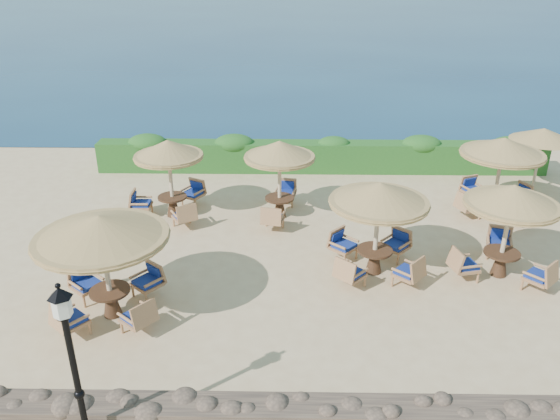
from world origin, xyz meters
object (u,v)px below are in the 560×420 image
object	(u,v)px
cafe_set_1	(378,213)
cafe_set_3	(170,167)
lamp_post	(76,378)
extra_parasol	(543,135)
cafe_set_0	(103,246)
cafe_set_5	(501,163)
cafe_set_2	(509,215)
cafe_set_4	(280,163)

from	to	relation	value
cafe_set_1	cafe_set_3	distance (m)	7.16
cafe_set_1	cafe_set_3	world-z (taller)	same
lamp_post	cafe_set_1	size ratio (longest dim) A/B	1.25
extra_parasol	cafe_set_0	size ratio (longest dim) A/B	0.77
extra_parasol	cafe_set_1	size ratio (longest dim) A/B	0.91
cafe_set_3	cafe_set_5	size ratio (longest dim) A/B	0.97
extra_parasol	cafe_set_1	distance (m)	9.00
extra_parasol	cafe_set_5	xyz separation A→B (m)	(-2.15, -1.98, -0.37)
cafe_set_3	cafe_set_5	xyz separation A→B (m)	(10.82, 0.42, 0.05)
cafe_set_2	cafe_set_3	xyz separation A→B (m)	(-9.62, 3.64, -0.06)
lamp_post	extra_parasol	size ratio (longest dim) A/B	1.38
cafe_set_2	cafe_set_1	bearing A→B (deg)	178.47
extra_parasol	lamp_post	bearing A→B (deg)	-136.40
cafe_set_1	cafe_set_2	bearing A→B (deg)	-1.53
cafe_set_3	extra_parasol	bearing A→B (deg)	10.48
cafe_set_5	extra_parasol	bearing A→B (deg)	42.62
lamp_post	extra_parasol	world-z (taller)	lamp_post
cafe_set_4	cafe_set_5	xyz separation A→B (m)	(7.25, 0.45, -0.10)
cafe_set_3	cafe_set_4	bearing A→B (deg)	-0.47
extra_parasol	cafe_set_3	distance (m)	13.19
extra_parasol	cafe_set_2	xyz separation A→B (m)	(-3.35, -6.04, -0.35)
lamp_post	cafe_set_3	bearing A→B (deg)	92.18
cafe_set_4	cafe_set_1	bearing A→B (deg)	-53.03
lamp_post	cafe_set_4	world-z (taller)	lamp_post
cafe_set_0	cafe_set_5	world-z (taller)	same
lamp_post	extra_parasol	xyz separation A→B (m)	(12.60, 12.00, 0.62)
cafe_set_3	cafe_set_0	bearing A→B (deg)	-93.82
extra_parasol	cafe_set_2	bearing A→B (deg)	-118.98
lamp_post	cafe_set_0	size ratio (longest dim) A/B	1.07
cafe_set_1	cafe_set_2	size ratio (longest dim) A/B	0.98
cafe_set_5	cafe_set_3	bearing A→B (deg)	-177.77
lamp_post	cafe_set_1	xyz separation A→B (m)	(5.86, 6.05, 0.23)
cafe_set_2	cafe_set_5	xyz separation A→B (m)	(1.20, 4.06, -0.02)
cafe_set_3	cafe_set_5	bearing A→B (deg)	2.23
extra_parasol	cafe_set_5	distance (m)	2.95
extra_parasol	cafe_set_5	bearing A→B (deg)	-137.38
extra_parasol	cafe_set_4	xyz separation A→B (m)	(-9.40, -2.43, -0.27)
cafe_set_4	cafe_set_5	world-z (taller)	same
lamp_post	cafe_set_2	size ratio (longest dim) A/B	1.22
cafe_set_0	cafe_set_1	size ratio (longest dim) A/B	1.17
cafe_set_2	cafe_set_3	world-z (taller)	same
lamp_post	cafe_set_3	distance (m)	9.61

